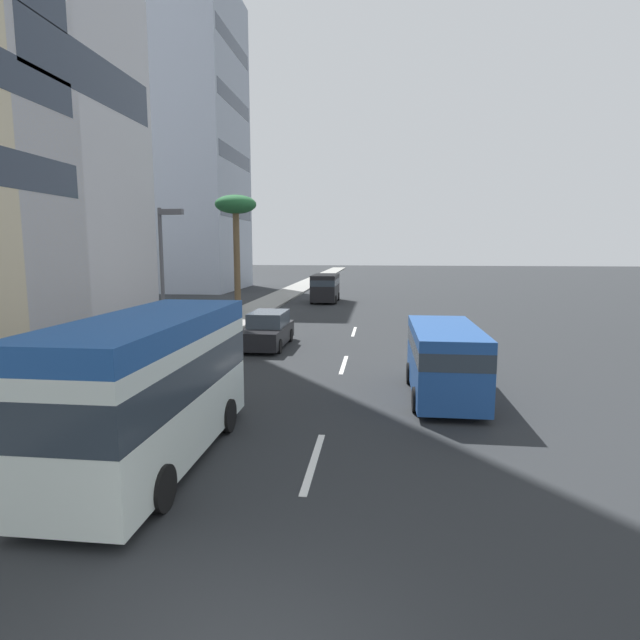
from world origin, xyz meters
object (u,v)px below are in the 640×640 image
Objects in this scene: van_second at (445,357)px; van_fourth at (325,286)px; minibus_third at (151,384)px; palm_tree at (236,211)px; pedestrian_near_lamp at (188,325)px; street_lamp at (165,268)px; car_lead at (268,330)px.

van_fourth reaches higher than van_second.
palm_tree is (25.07, 5.18, 5.39)m from minibus_third.
pedestrian_near_lamp is 4.43m from street_lamp.
minibus_third is at bearing 38.13° from pedestrian_near_lamp.
palm_tree is (19.39, 12.03, 5.86)m from van_second.
pedestrian_near_lamp is at bearing -10.52° from van_fourth.
palm_tree is (11.93, 4.82, 6.37)m from car_lead.
minibus_third is at bearing 129.66° from van_second.
pedestrian_near_lamp is 14.57m from palm_tree.
pedestrian_near_lamp is at bearing 8.34° from street_lamp.
van_fourth is at bearing 179.62° from minibus_third.
van_second is 1.05× the size of van_fourth.
street_lamp is at bearing -31.39° from car_lead.
van_second is at bearing 129.66° from minibus_third.
car_lead is 14.35m from palm_tree.
minibus_third is (-5.68, 6.85, 0.47)m from van_second.
van_fourth is 2.76× the size of pedestrian_near_lamp.
car_lead is at bearing -157.98° from palm_tree.
van_fourth is at bearing 178.36° from car_lead.
pedestrian_near_lamp reaches higher than car_lead.
palm_tree reaches higher than van_second.
pedestrian_near_lamp is at bearing -69.40° from car_lead.
street_lamp is at bearing -158.98° from minibus_third.
minibus_third is 12.46m from pedestrian_near_lamp.
van_fourth is at bearing -33.62° from palm_tree.
street_lamp reaches higher than pedestrian_near_lamp.
minibus_third reaches higher than pedestrian_near_lamp.
palm_tree is at bearing -168.33° from minibus_third.
van_second is 2.90× the size of pedestrian_near_lamp.
car_lead is 0.77× the size of street_lamp.
car_lead is at bearing 44.01° from van_second.
van_fourth is (27.50, 6.63, 0.07)m from van_second.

